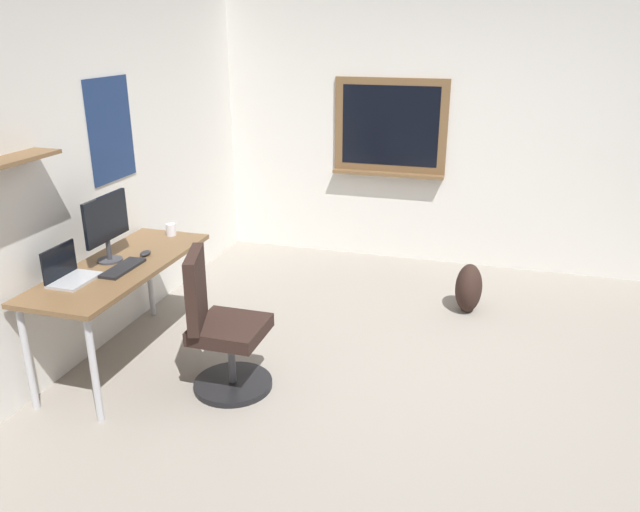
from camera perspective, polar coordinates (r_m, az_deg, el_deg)
name	(u,v)px	position (r m, az deg, el deg)	size (l,w,h in m)	color
ground_plane	(424,386)	(4.29, 9.52, -11.69)	(5.20, 5.20, 0.00)	gray
wall_back	(84,172)	(4.68, -20.86, 7.25)	(5.00, 0.30, 2.60)	silver
wall_right	(463,133)	(6.17, 13.02, 10.92)	(0.22, 5.00, 2.60)	silver
desk	(121,274)	(4.47, -17.77, -1.63)	(1.52, 0.59, 0.73)	brown
office_chair	(220,332)	(4.08, -9.12, -6.89)	(0.52, 0.55, 0.95)	black
laptop	(68,273)	(4.25, -22.07, -1.43)	(0.31, 0.21, 0.23)	#ADAFB5
monitor_primary	(107,224)	(4.44, -18.99, 2.82)	(0.46, 0.17, 0.46)	#38383D
keyboard	(123,268)	(4.34, -17.62, -1.06)	(0.37, 0.13, 0.02)	black
computer_mouse	(145,253)	(4.55, -15.72, 0.25)	(0.10, 0.06, 0.03)	#262628
coffee_mug	(171,230)	(4.94, -13.51, 2.37)	(0.08, 0.08, 0.09)	silver
backpack	(469,288)	(5.33, 13.47, -2.87)	(0.32, 0.22, 0.41)	black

